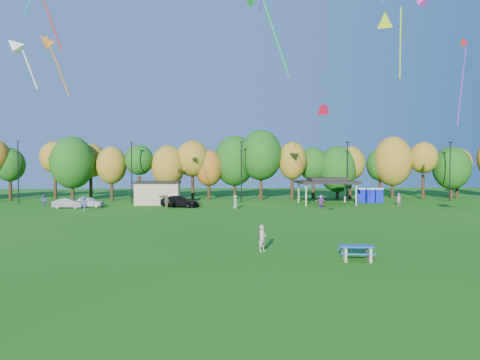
{
  "coord_description": "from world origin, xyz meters",
  "views": [
    {
      "loc": [
        -2.39,
        -23.03,
        5.56
      ],
      "look_at": [
        -0.46,
        6.0,
        4.55
      ],
      "focal_mm": 32.0,
      "sensor_mm": 36.0,
      "label": 1
    }
  ],
  "objects": [
    {
      "name": "far_person_1",
      "position": [
        23.4,
        34.1,
        0.85
      ],
      "size": [
        0.68,
        0.51,
        1.7
      ],
      "primitive_type": "imported",
      "rotation": [
        0.0,
        0.0,
        0.17
      ],
      "color": "#C15B98",
      "rests_on": "ground"
    },
    {
      "name": "car_c",
      "position": [
        -6.83,
        35.09,
        0.68
      ],
      "size": [
        4.92,
        2.36,
        1.35
      ],
      "primitive_type": "imported",
      "rotation": [
        0.0,
        0.0,
        1.55
      ],
      "color": "#0B1447",
      "rests_on": "ground"
    },
    {
      "name": "kite_13",
      "position": [
        18.94,
        19.13,
        22.19
      ],
      "size": [
        1.97,
        2.06,
        1.66
      ],
      "color": "#FB299D"
    },
    {
      "name": "car_d",
      "position": [
        -6.6,
        33.79,
        0.75
      ],
      "size": [
        5.56,
        3.65,
        1.5
      ],
      "primitive_type": "imported",
      "rotation": [
        0.0,
        0.0,
        1.24
      ],
      "color": "black",
      "rests_on": "ground"
    },
    {
      "name": "car_b",
      "position": [
        -20.84,
        33.29,
        0.64
      ],
      "size": [
        3.96,
        1.57,
        1.28
      ],
      "primitive_type": "imported",
      "rotation": [
        0.0,
        0.0,
        1.51
      ],
      "color": "gray",
      "rests_on": "ground"
    },
    {
      "name": "kite_2",
      "position": [
        -16.24,
        14.04,
        15.87
      ],
      "size": [
        3.1,
        2.2,
        5.43
      ],
      "color": "orange"
    },
    {
      "name": "utility_building",
      "position": [
        -10.0,
        38.0,
        1.64
      ],
      "size": [
        6.3,
        4.3,
        3.25
      ],
      "color": "tan",
      "rests_on": "ground"
    },
    {
      "name": "far_person_4",
      "position": [
        -17.75,
        29.38,
        0.91
      ],
      "size": [
        1.32,
        1.29,
        1.82
      ],
      "primitive_type": "imported",
      "rotation": [
        0.0,
        0.0,
        5.54
      ],
      "color": "#424E92",
      "rests_on": "ground"
    },
    {
      "name": "far_person_2",
      "position": [
        -7.99,
        30.62,
        0.92
      ],
      "size": [
        1.09,
        1.06,
        1.83
      ],
      "primitive_type": "imported",
      "rotation": [
        0.0,
        0.0,
        2.39
      ],
      "color": "olive",
      "rests_on": "ground"
    },
    {
      "name": "picnic_table",
      "position": [
        6.1,
        1.42,
        0.49
      ],
      "size": [
        2.18,
        1.91,
        0.84
      ],
      "rotation": [
        0.0,
        0.0,
        -0.17
      ],
      "color": "tan",
      "rests_on": "ground"
    },
    {
      "name": "porta_potties",
      "position": [
        20.87,
        38.5,
        1.1
      ],
      "size": [
        3.75,
        1.49,
        2.18
      ],
      "color": "#0D1BB4",
      "rests_on": "ground"
    },
    {
      "name": "kite_14",
      "position": [
        10.8,
        8.96,
        16.61
      ],
      "size": [
        1.96,
        3.29,
        5.5
      ],
      "color": "#D7FF1A"
    },
    {
      "name": "tree_line",
      "position": [
        -1.03,
        45.51,
        5.91
      ],
      "size": [
        93.57,
        10.55,
        11.15
      ],
      "color": "black",
      "rests_on": "ground"
    },
    {
      "name": "ground",
      "position": [
        0.0,
        0.0,
        0.0
      ],
      "size": [
        160.0,
        160.0,
        0.0
      ],
      "primitive_type": "plane",
      "color": "#19600F",
      "rests_on": "ground"
    },
    {
      "name": "kite_15",
      "position": [
        5.33,
        5.82,
        9.46
      ],
      "size": [
        1.62,
        1.69,
        1.37
      ],
      "color": "red"
    },
    {
      "name": "lamp_posts",
      "position": [
        2.0,
        40.0,
        4.9
      ],
      "size": [
        64.5,
        0.25,
        9.09
      ],
      "color": "black",
      "rests_on": "ground"
    },
    {
      "name": "kite_flyer",
      "position": [
        0.86,
        4.14,
        0.86
      ],
      "size": [
        0.73,
        0.73,
        1.71
      ],
      "primitive_type": "imported",
      "rotation": [
        0.0,
        0.0,
        0.77
      ],
      "color": "#C3A692",
      "rests_on": "ground"
    },
    {
      "name": "far_person_3",
      "position": [
        -25.03,
        36.14,
        0.79
      ],
      "size": [
        0.96,
        0.88,
        1.58
      ],
      "primitive_type": "imported",
      "rotation": [
        0.0,
        0.0,
        5.81
      ],
      "color": "#4F4FAE",
      "rests_on": "ground"
    },
    {
      "name": "pavilion",
      "position": [
        14.0,
        37.0,
        3.23
      ],
      "size": [
        8.2,
        6.2,
        3.77
      ],
      "color": "tan",
      "rests_on": "ground"
    },
    {
      "name": "far_person_0",
      "position": [
        0.6,
        30.86,
        0.89
      ],
      "size": [
        0.72,
        0.96,
        1.78
      ],
      "primitive_type": "imported",
      "rotation": [
        0.0,
        0.0,
        1.77
      ],
      "color": "#70885D",
      "rests_on": "ground"
    },
    {
      "name": "kite_7",
      "position": [
        25.04,
        22.15,
        19.08
      ],
      "size": [
        1.6,
        1.54,
        1.27
      ],
      "color": "red"
    },
    {
      "name": "kite_9",
      "position": [
        -14.8,
        5.04,
        13.1
      ],
      "size": [
        2.17,
        1.09,
        3.46
      ],
      "color": "white"
    },
    {
      "name": "car_a",
      "position": [
        -18.65,
        34.56,
        0.69
      ],
      "size": [
        4.24,
        2.15,
        1.38
      ],
      "primitive_type": "imported",
      "rotation": [
        0.0,
        0.0,
        1.44
      ],
      "color": "white",
      "rests_on": "ground"
    },
    {
      "name": "far_person_5",
      "position": [
        11.57,
        30.67,
        0.9
      ],
      "size": [
        1.43,
        1.65,
        1.79
      ],
      "primitive_type": "imported",
      "rotation": [
        0.0,
        0.0,
        5.36
      ],
      "color": "purple",
      "rests_on": "ground"
    }
  ]
}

